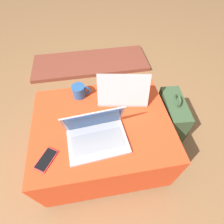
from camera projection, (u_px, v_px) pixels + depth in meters
ground_plane at (104, 153)px, 1.46m from camera, size 14.00×14.00×0.00m
ottoman at (103, 140)px, 1.28m from camera, size 0.87×0.69×0.46m
laptop_near at (96, 134)px, 0.99m from camera, size 0.36×0.26×0.23m
laptop_far at (123, 93)px, 1.19m from camera, size 0.36×0.28×0.23m
cell_phone at (46, 160)px, 0.94m from camera, size 0.13×0.15×0.01m
backpack at (170, 120)px, 1.42m from camera, size 0.21×0.35×0.50m
coffee_mug at (80, 91)px, 1.21m from camera, size 0.13×0.09×0.09m
fireplace_hearth at (91, 63)px, 2.18m from camera, size 1.40×0.50×0.04m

